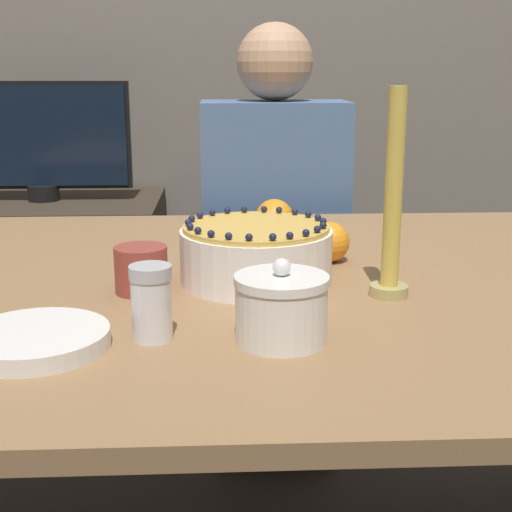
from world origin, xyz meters
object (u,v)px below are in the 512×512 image
sugar_bowl (285,308)px  tv_monitor (40,139)px  sugar_shaker (151,302)px  person_man_blue_shirt (274,272)px  cake (256,254)px  candle (393,212)px

sugar_bowl → tv_monitor: (-0.66, 1.40, 0.10)m
sugar_shaker → tv_monitor: bearing=109.0°
person_man_blue_shirt → sugar_shaker: bearing=77.0°
cake → sugar_shaker: cake is taller
tv_monitor → candle: bearing=-55.2°
sugar_bowl → tv_monitor: size_ratio=0.22×
cake → sugar_bowl: sugar_bowl is taller
tv_monitor → sugar_bowl: bearing=-64.9°
sugar_bowl → tv_monitor: tv_monitor is taller
cake → candle: bearing=-23.0°
sugar_shaker → person_man_blue_shirt: person_man_blue_shirt is taller
sugar_bowl → sugar_shaker: size_ratio=1.23×
sugar_shaker → person_man_blue_shirt: (0.24, 1.05, -0.26)m
candle → cake: bearing=157.0°
sugar_bowl → candle: size_ratio=0.38×
candle → person_man_blue_shirt: bearing=97.9°
cake → sugar_shaker: (-0.15, -0.26, 0.00)m
cake → tv_monitor: bearing=119.4°
person_man_blue_shirt → tv_monitor: size_ratio=2.14×
tv_monitor → cake: bearing=-60.6°
person_man_blue_shirt → cake: bearing=83.6°
cake → tv_monitor: tv_monitor is taller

